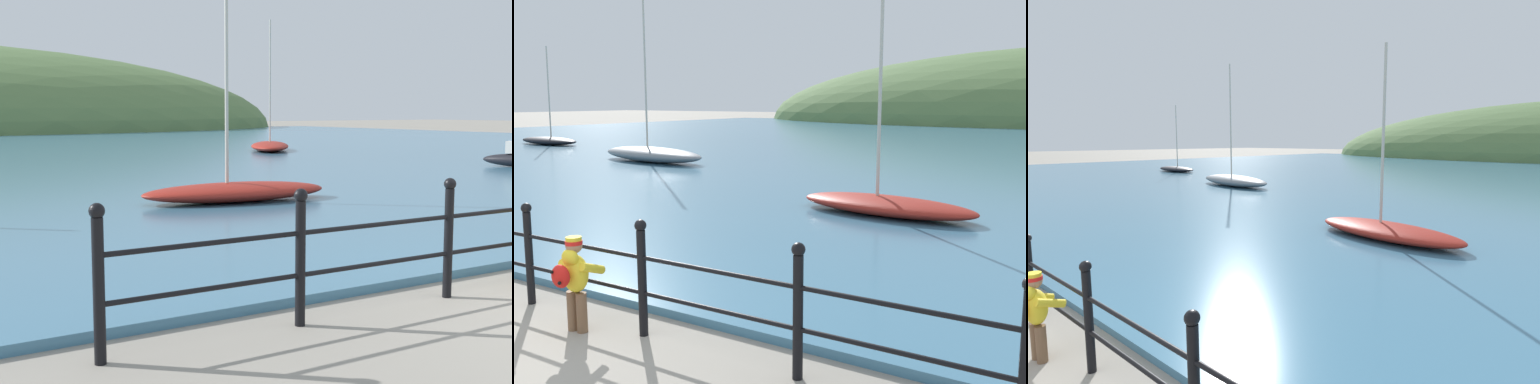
# 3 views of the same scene
# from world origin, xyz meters

# --- Properties ---
(iron_railing) EXTENTS (9.16, 0.12, 1.21)m
(iron_railing) POSITION_xyz_m (-0.28, 1.50, 0.64)
(iron_railing) COLOR black
(iron_railing) RESTS_ON ground
(child_in_coat) EXTENTS (0.40, 0.54, 1.00)m
(child_in_coat) POSITION_xyz_m (-0.04, 1.20, 0.61)
(child_in_coat) COLOR brown
(child_in_coat) RESTS_ON ground
(boat_blue_hull) EXTENTS (3.95, 1.80, 4.56)m
(boat_blue_hull) POSITION_xyz_m (0.45, 8.54, 0.31)
(boat_blue_hull) COLOR maroon
(boat_blue_hull) RESTS_ON water
(boat_far_left) EXTENTS (5.33, 2.34, 6.21)m
(boat_far_left) POSITION_xyz_m (-10.84, 13.76, 0.39)
(boat_far_left) COLOR gray
(boat_far_left) RESTS_ON water
(boat_nearest_quay) EXTENTS (4.24, 1.71, 4.97)m
(boat_nearest_quay) POSITION_xyz_m (-21.44, 17.33, 0.32)
(boat_nearest_quay) COLOR black
(boat_nearest_quay) RESTS_ON water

